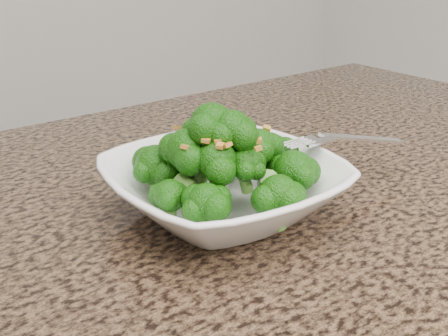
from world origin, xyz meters
TOP-DOWN VIEW (x-y plane):
  - bowl at (0.14, 0.41)m, footprint 0.24×0.24m
  - broccoli_pile at (0.14, 0.41)m, footprint 0.20×0.20m
  - garlic_topping at (0.14, 0.41)m, footprint 0.12×0.12m
  - fork at (0.26, 0.39)m, footprint 0.19×0.07m

SIDE VIEW (x-z plane):
  - bowl at x=0.14m, z-range 0.90..0.96m
  - fork at x=0.26m, z-range 0.96..0.97m
  - broccoli_pile at x=0.14m, z-range 0.96..1.03m
  - garlic_topping at x=0.14m, z-range 1.03..1.04m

